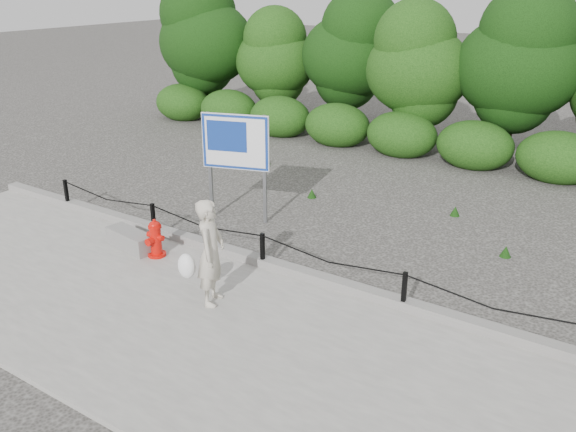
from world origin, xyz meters
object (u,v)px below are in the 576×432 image
at_px(advertising_sign, 235,147).
at_px(pedestrian, 209,253).
at_px(concrete_block, 131,240).
at_px(fire_hydrant, 155,239).

bearing_deg(advertising_sign, pedestrian, -76.47).
bearing_deg(advertising_sign, concrete_block, -123.73).
height_order(fire_hydrant, advertising_sign, advertising_sign).
distance_m(concrete_block, advertising_sign, 2.66).
relative_size(fire_hydrant, advertising_sign, 0.31).
bearing_deg(concrete_block, pedestrian, -15.09).
relative_size(concrete_block, advertising_sign, 0.47).
relative_size(fire_hydrant, concrete_block, 0.67).
height_order(pedestrian, advertising_sign, advertising_sign).
distance_m(fire_hydrant, advertising_sign, 2.49).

